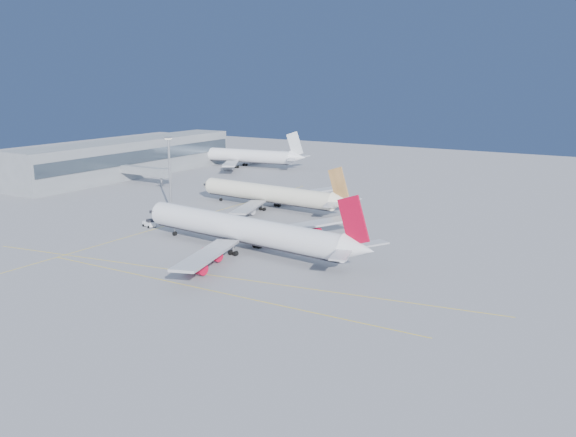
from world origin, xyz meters
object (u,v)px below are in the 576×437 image
(pushback_tug, at_px, (149,223))
(airliner_etihad, at_px, (271,194))
(airliner_virgin, at_px, (247,231))
(airliner_third, at_px, (241,156))
(light_mast, at_px, (170,168))

(pushback_tug, bearing_deg, airliner_etihad, 84.44)
(airliner_virgin, distance_m, airliner_third, 145.14)
(airliner_third, relative_size, pushback_tug, 14.57)
(airliner_third, bearing_deg, pushback_tug, -73.63)
(airliner_virgin, relative_size, airliner_third, 1.10)
(airliner_virgin, height_order, airliner_third, airliner_virgin)
(pushback_tug, bearing_deg, airliner_third, 129.41)
(pushback_tug, distance_m, light_mast, 23.22)
(airliner_etihad, bearing_deg, light_mast, -133.24)
(airliner_etihad, xyz_separation_m, pushback_tug, (-15.40, -38.47, -3.69))
(pushback_tug, bearing_deg, airliner_virgin, 5.80)
(airliner_third, xyz_separation_m, pushback_tug, (47.26, -110.47, -4.18))
(airliner_etihad, height_order, airliner_third, airliner_third)
(airliner_virgin, bearing_deg, airliner_third, 132.82)
(airliner_virgin, height_order, airliner_etihad, airliner_virgin)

